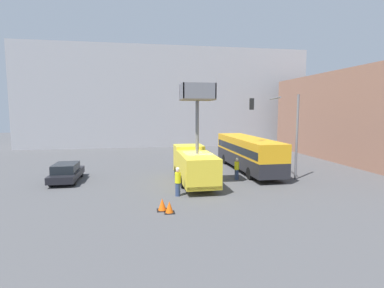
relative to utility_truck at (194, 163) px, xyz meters
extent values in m
plane|color=#4C4C4F|center=(0.45, -0.30, -1.60)|extent=(120.00, 120.00, 0.00)
cube|color=#9E9EA3|center=(0.45, 28.06, 5.95)|extent=(44.00, 10.00, 15.09)
cube|color=#936651|center=(21.37, 5.94, 3.26)|extent=(10.00, 28.00, 9.72)
cube|color=yellow|center=(0.00, 2.50, -0.07)|extent=(2.33, 2.19, 2.23)
cube|color=yellow|center=(0.00, -1.15, -0.18)|extent=(2.33, 5.11, 1.99)
cube|color=red|center=(0.00, -3.66, -1.03)|extent=(2.29, 0.10, 0.24)
cylinder|color=black|center=(-1.02, 2.50, -1.13)|extent=(0.30, 0.93, 0.93)
cylinder|color=black|center=(1.02, 2.50, -1.13)|extent=(0.30, 0.93, 0.93)
cylinder|color=black|center=(-1.02, -1.15, -1.13)|extent=(0.30, 0.93, 0.93)
cylinder|color=black|center=(1.02, -1.15, -1.13)|extent=(0.30, 0.93, 0.93)
cylinder|color=slate|center=(0.00, -1.15, 2.71)|extent=(0.24, 0.24, 3.80)
cube|color=brown|center=(0.00, -1.15, 4.66)|extent=(2.26, 1.94, 0.10)
cube|color=slate|center=(-1.09, -1.15, 5.24)|extent=(0.08, 1.94, 1.05)
cube|color=slate|center=(1.09, -1.15, 5.24)|extent=(0.08, 1.94, 1.05)
cube|color=slate|center=(0.00, -0.22, 5.24)|extent=(2.26, 0.08, 1.05)
cube|color=slate|center=(0.00, -2.08, 5.24)|extent=(2.26, 0.08, 1.05)
cube|color=#232328|center=(5.76, 4.09, -0.59)|extent=(2.51, 11.43, 1.17)
cube|color=orange|center=(5.76, 4.09, 0.71)|extent=(2.51, 11.43, 1.43)
cube|color=black|center=(5.76, 4.09, 0.50)|extent=(2.53, 10.98, 0.63)
cylinder|color=black|center=(4.65, 7.63, -1.10)|extent=(0.30, 0.99, 0.99)
cylinder|color=black|center=(6.86, 7.63, -1.10)|extent=(0.30, 0.99, 0.99)
cylinder|color=black|center=(4.65, 0.54, -1.10)|extent=(0.30, 0.99, 0.99)
cylinder|color=black|center=(6.86, 0.54, -1.10)|extent=(0.30, 0.99, 0.99)
cylinder|color=slate|center=(8.28, -0.03, 1.79)|extent=(0.18, 0.18, 6.77)
cylinder|color=slate|center=(6.52, 0.37, 4.88)|extent=(0.94, 3.55, 0.13)
cube|color=black|center=(4.77, 0.78, 4.43)|extent=(0.38, 0.38, 0.90)
sphere|color=red|center=(4.77, 0.78, 4.68)|extent=(0.20, 0.20, 0.20)
cylinder|color=navy|center=(-1.65, -3.08, -1.17)|extent=(0.32, 0.32, 0.86)
cylinder|color=yellow|center=(-1.65, -3.08, -0.39)|extent=(0.38, 0.38, 0.68)
sphere|color=tan|center=(-1.65, -3.08, 0.06)|extent=(0.23, 0.23, 0.23)
sphere|color=white|center=(-1.65, -3.08, 0.17)|extent=(0.25, 0.25, 0.25)
cylinder|color=navy|center=(3.60, 0.71, -1.19)|extent=(0.32, 0.32, 0.80)
cylinder|color=yellow|center=(3.60, 0.71, -0.48)|extent=(0.38, 0.38, 0.64)
sphere|color=tan|center=(3.60, 0.71, -0.05)|extent=(0.22, 0.22, 0.22)
sphere|color=white|center=(3.60, 0.71, 0.05)|extent=(0.23, 0.23, 0.23)
cube|color=black|center=(-2.51, -6.21, -1.58)|extent=(0.57, 0.57, 0.03)
cone|color=#F25B0F|center=(-2.51, -6.21, -1.27)|extent=(0.45, 0.45, 0.65)
cube|color=black|center=(-2.86, -5.74, -1.58)|extent=(0.59, 0.59, 0.03)
cone|color=#F25B0F|center=(-2.86, -5.74, -1.26)|extent=(0.48, 0.48, 0.68)
cube|color=black|center=(-9.68, 2.46, -1.06)|extent=(1.89, 4.62, 0.52)
cube|color=black|center=(-9.68, 2.23, -0.48)|extent=(1.67, 2.54, 0.65)
cylinder|color=black|center=(-10.51, 3.89, -1.28)|extent=(0.22, 0.64, 0.64)
cylinder|color=black|center=(-8.86, 3.89, -1.28)|extent=(0.22, 0.64, 0.64)
cylinder|color=black|center=(-10.51, 1.03, -1.28)|extent=(0.22, 0.64, 0.64)
cylinder|color=black|center=(-8.86, 1.03, -1.28)|extent=(0.22, 0.64, 0.64)
camera|label=1|loc=(-4.04, -21.85, 3.92)|focal=28.00mm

